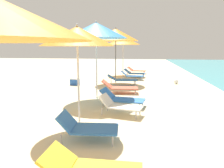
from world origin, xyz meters
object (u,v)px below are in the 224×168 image
Objects in this scene: lounger_fourth_inland at (122,98)px; umbrella_fifth at (116,35)px; umbrella_farthest at (123,41)px; lounger_fifth_shoreside at (132,75)px; lounger_third_shoreside at (120,105)px; umbrella_fourth at (96,30)px; lounger_farthest_inland at (134,73)px; cooler_box at (75,82)px; lounger_fourth_shoreside at (119,87)px; lounger_farthest_shoreside at (136,70)px; beach_ball at (176,82)px; lounger_fifth_inland at (122,79)px; lounger_third_inland at (87,127)px; umbrella_third at (77,36)px.

umbrella_fifth is at bearing 108.36° from lounger_fourth_inland.
lounger_fifth_shoreside is at bearing -71.97° from umbrella_farthest.
lounger_third_shoreside is 3.40m from umbrella_fourth.
lounger_farthest_inland is 2.93× the size of cooler_box.
lounger_fourth_shoreside is 0.53× the size of umbrella_fifth.
lounger_farthest_inland is (-0.07, -2.13, 0.04)m from lounger_farthest_shoreside.
lounger_fourth_inland is at bearing -116.58° from beach_ball.
lounger_fifth_inland is 2.52m from cooler_box.
lounger_fourth_inland is at bearing 76.51° from lounger_third_inland.
lounger_farthest_shoreside is at bearing 117.31° from beach_ball.
umbrella_third is at bearing -90.31° from umbrella_fifth.
lounger_third_inland is at bearing -92.03° from lounger_third_shoreside.
lounger_third_inland is 0.91× the size of lounger_farthest_inland.
cooler_box is at bearing 176.99° from lounger_fifth_inland.
lounger_fifth_shoreside is 3.35m from lounger_farthest_shoreside.
lounger_third_inland reaches higher than lounger_fourth_shoreside.
umbrella_farthest reaches higher than lounger_fifth_inland.
umbrella_third is 1.63× the size of lounger_fourth_inland.
lounger_third_shoreside is 0.94× the size of lounger_fifth_shoreside.
lounger_fourth_inland is 0.51× the size of umbrella_fifth.
umbrella_fourth reaches higher than umbrella_farthest.
lounger_fourth_inland is at bearing -80.40° from umbrella_fifth.
beach_ball is at bearing 64.87° from lounger_third_inland.
lounger_farthest_shoreside reaches higher than cooler_box.
lounger_fourth_inland is (0.32, -2.13, -0.01)m from lounger_fourth_shoreside.
cooler_box is (-2.13, -4.72, -2.27)m from umbrella_farthest.
lounger_third_inland is 2.68× the size of cooler_box.
umbrella_fourth is at bearing -89.49° from lounger_farthest_shoreside.
cooler_box is at bearing -114.32° from umbrella_farthest.
lounger_farthest_shoreside is (1.04, 4.47, -2.42)m from umbrella_fifth.
umbrella_fourth is 4.07m from cooler_box.
lounger_fourth_inland is 9.58m from lounger_farthest_shoreside.
umbrella_third is at bearing -90.72° from umbrella_farthest.
cooler_box is (-2.04, -1.24, -2.50)m from umbrella_fifth.
lounger_fourth_shoreside is at bearing -96.19° from lounger_fifth_inland.
cooler_box is (-2.58, 1.74, -0.09)m from lounger_fourth_shoreside.
lounger_fourth_shoreside reaches higher than lounger_farthest_shoreside.
lounger_third_shoreside reaches higher than lounger_fifth_inland.
lounger_third_shoreside is (0.95, 0.98, -1.96)m from umbrella_third.
umbrella_fifth is (-0.91, 6.13, 2.39)m from lounger_third_shoreside.
lounger_third_inland is 9.16m from lounger_fifth_shoreside.
umbrella_third is 1.75× the size of lounger_farthest_shoreside.
umbrella_third reaches higher than lounger_fourth_inland.
lounger_third_shoreside is 3.18m from lounger_fourth_shoreside.
lounger_fourth_shoreside is at bearing 50.94° from umbrella_fourth.
lounger_third_inland is 0.47× the size of umbrella_farthest.
umbrella_fifth is (0.04, 7.11, 0.43)m from umbrella_third.
lounger_farthest_inland is at bearing 135.06° from beach_ball.
beach_ball is (3.38, -0.07, -2.56)m from umbrella_fifth.
umbrella_fourth is 8.85m from lounger_farthest_shoreside.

